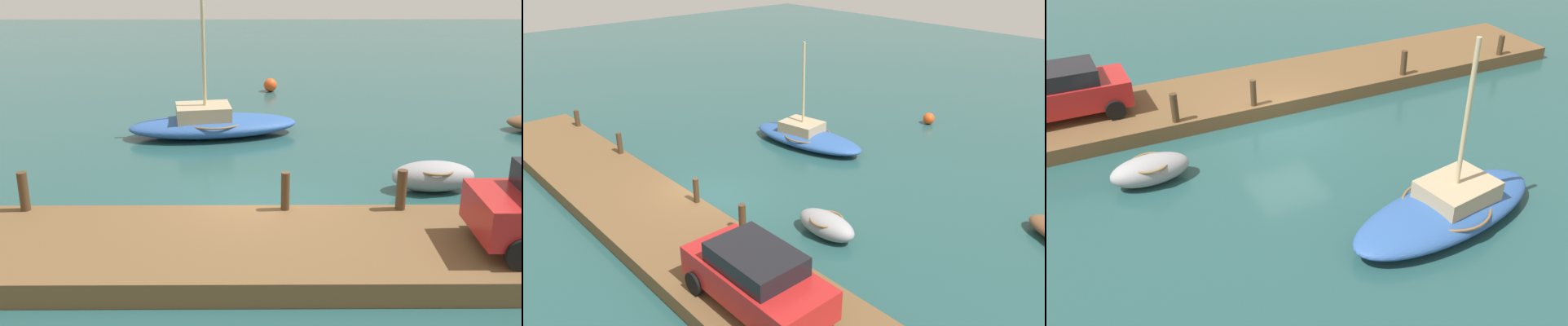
# 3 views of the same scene
# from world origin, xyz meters

# --- Properties ---
(ground_plane) EXTENTS (84.00, 84.00, 0.00)m
(ground_plane) POSITION_xyz_m (0.00, 0.00, 0.00)
(ground_plane) COLOR #234C4C
(dock_platform) EXTENTS (24.56, 3.66, 0.50)m
(dock_platform) POSITION_xyz_m (0.00, -2.56, 0.25)
(dock_platform) COLOR brown
(dock_platform) RESTS_ON ground_plane
(dinghy_grey) EXTENTS (2.28, 1.18, 0.83)m
(dinghy_grey) POSITION_xyz_m (4.80, 1.43, 0.42)
(dinghy_grey) COLOR #939399
(dinghy_grey) RESTS_ON ground_plane
(sailboat_blue) EXTENTS (6.09, 3.09, 4.87)m
(sailboat_blue) POSITION_xyz_m (-1.49, 6.62, 0.44)
(sailboat_blue) COLOR #2D569E
(sailboat_blue) RESTS_ON ground_plane
(mooring_post_west) EXTENTS (0.23, 0.23, 0.80)m
(mooring_post_west) POSITION_xyz_m (-9.99, -0.98, 0.90)
(mooring_post_west) COLOR #47331E
(mooring_post_west) RESTS_ON dock_platform
(mooring_post_mid_west) EXTENTS (0.23, 0.23, 0.93)m
(mooring_post_mid_west) POSITION_xyz_m (-5.31, -0.98, 0.97)
(mooring_post_mid_west) COLOR #47331E
(mooring_post_mid_west) RESTS_ON dock_platform
(mooring_post_mid_east) EXTENTS (0.20, 0.20, 0.91)m
(mooring_post_mid_east) POSITION_xyz_m (0.71, -0.98, 0.96)
(mooring_post_mid_east) COLOR #47331E
(mooring_post_mid_east) RESTS_ON dock_platform
(mooring_post_east) EXTENTS (0.23, 0.23, 0.96)m
(mooring_post_east) POSITION_xyz_m (3.38, -0.98, 0.98)
(mooring_post_east) COLOR #47331E
(mooring_post_east) RESTS_ON dock_platform
(parked_car) EXTENTS (4.19, 2.07, 1.67)m
(parked_car) POSITION_xyz_m (6.50, -2.92, 1.37)
(parked_car) COLOR #B21E1E
(parked_car) RESTS_ON dock_platform
(marker_buoy) EXTENTS (0.60, 0.60, 0.60)m
(marker_buoy) POSITION_xyz_m (0.67, 13.51, 0.30)
(marker_buoy) COLOR #E54C19
(marker_buoy) RESTS_ON ground_plane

